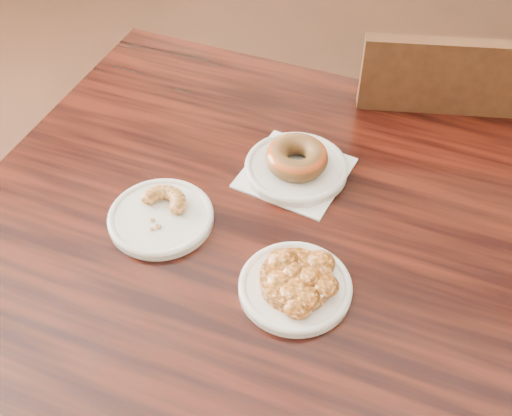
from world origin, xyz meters
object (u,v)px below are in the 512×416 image
at_px(cruller_fragment, 160,210).
at_px(apple_fritter, 296,278).
at_px(chair_far, 426,161).
at_px(glazed_donut, 297,157).
at_px(cafe_table, 246,350).

bearing_deg(cruller_fragment, apple_fritter, -8.54).
bearing_deg(chair_far, cruller_fragment, 45.12).
xyz_separation_m(glazed_donut, cruller_fragment, (-0.16, -0.20, -0.01)).
relative_size(cafe_table, chair_far, 1.03).
relative_size(apple_fritter, cruller_fragment, 1.60).
relative_size(cafe_table, glazed_donut, 8.57).
relative_size(glazed_donut, cruller_fragment, 1.19).
xyz_separation_m(glazed_donut, apple_fritter, (0.09, -0.23, -0.01)).
distance_m(cafe_table, apple_fritter, 0.43).
bearing_deg(cafe_table, cruller_fragment, -164.21).
relative_size(chair_far, apple_fritter, 6.20).
bearing_deg(chair_far, apple_fritter, 64.99).
distance_m(cafe_table, cruller_fragment, 0.42).
relative_size(chair_far, cruller_fragment, 9.92).
height_order(cafe_table, cruller_fragment, cruller_fragment).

